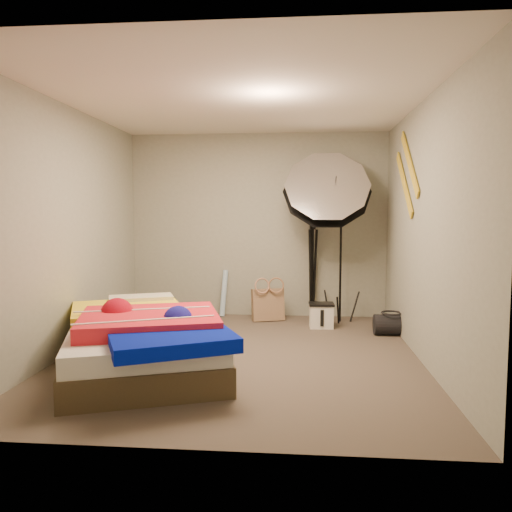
# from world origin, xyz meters

# --- Properties ---
(floor) EXTENTS (4.00, 4.00, 0.00)m
(floor) POSITION_xyz_m (0.00, 0.00, 0.00)
(floor) COLOR brown
(floor) RESTS_ON ground
(ceiling) EXTENTS (4.00, 4.00, 0.00)m
(ceiling) POSITION_xyz_m (0.00, 0.00, 2.50)
(ceiling) COLOR silver
(ceiling) RESTS_ON wall_back
(wall_back) EXTENTS (3.50, 0.00, 3.50)m
(wall_back) POSITION_xyz_m (0.00, 2.00, 1.25)
(wall_back) COLOR #96998A
(wall_back) RESTS_ON floor
(wall_front) EXTENTS (3.50, 0.00, 3.50)m
(wall_front) POSITION_xyz_m (0.00, -2.00, 1.25)
(wall_front) COLOR #96998A
(wall_front) RESTS_ON floor
(wall_left) EXTENTS (0.00, 4.00, 4.00)m
(wall_left) POSITION_xyz_m (-1.75, 0.00, 1.25)
(wall_left) COLOR #96998A
(wall_left) RESTS_ON floor
(wall_right) EXTENTS (0.00, 4.00, 4.00)m
(wall_right) POSITION_xyz_m (1.75, 0.00, 1.25)
(wall_right) COLOR #96998A
(wall_right) RESTS_ON floor
(tote_bag) EXTENTS (0.46, 0.31, 0.44)m
(tote_bag) POSITION_xyz_m (0.17, 1.65, 0.21)
(tote_bag) COLOR #9A7A5C
(tote_bag) RESTS_ON floor
(wrapping_roll) EXTENTS (0.14, 0.20, 0.64)m
(wrapping_roll) POSITION_xyz_m (-0.46, 1.90, 0.32)
(wrapping_roll) COLOR #569BDA
(wrapping_roll) RESTS_ON floor
(camera_case) EXTENTS (0.30, 0.22, 0.29)m
(camera_case) POSITION_xyz_m (0.85, 1.30, 0.14)
(camera_case) COLOR silver
(camera_case) RESTS_ON floor
(duffel_bag) EXTENTS (0.40, 0.25, 0.24)m
(duffel_bag) POSITION_xyz_m (1.65, 1.00, 0.12)
(duffel_bag) COLOR black
(duffel_bag) RESTS_ON floor
(wall_stripe_upper) EXTENTS (0.02, 0.91, 0.78)m
(wall_stripe_upper) POSITION_xyz_m (1.73, 0.60, 1.95)
(wall_stripe_upper) COLOR gold
(wall_stripe_upper) RESTS_ON wall_right
(wall_stripe_lower) EXTENTS (0.02, 0.91, 0.78)m
(wall_stripe_lower) POSITION_xyz_m (1.73, 0.85, 1.75)
(wall_stripe_lower) COLOR gold
(wall_stripe_lower) RESTS_ON wall_right
(bed) EXTENTS (1.92, 2.23, 0.55)m
(bed) POSITION_xyz_m (-0.82, -0.51, 0.28)
(bed) COLOR #463825
(bed) RESTS_ON floor
(photo_umbrella) EXTENTS (1.36, 1.03, 2.33)m
(photo_umbrella) POSITION_xyz_m (0.92, 1.55, 1.67)
(photo_umbrella) COLOR black
(photo_umbrella) RESTS_ON floor
(camera_tripod) EXTENTS (0.08, 0.08, 1.33)m
(camera_tripod) POSITION_xyz_m (0.75, 1.87, 0.76)
(camera_tripod) COLOR black
(camera_tripod) RESTS_ON floor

